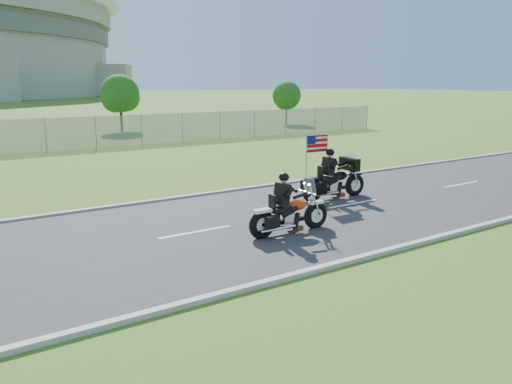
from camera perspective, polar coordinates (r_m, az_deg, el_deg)
ground at (r=14.94m, az=-0.03°, el=-3.51°), size 420.00×420.00×0.00m
road at (r=14.93m, az=-0.03°, el=-3.44°), size 120.00×8.00×0.04m
curb_north at (r=18.34m, az=-6.99°, el=-0.42°), size 120.00×0.18×0.12m
curb_south at (r=11.91m, az=10.82°, el=-7.72°), size 120.00×0.18×0.12m
tree_fence_near at (r=44.30m, az=-15.24°, el=10.59°), size 3.52×3.28×4.75m
tree_fence_far at (r=50.00m, az=3.53°, el=10.79°), size 3.08×2.87×4.20m
motorcycle_lead at (r=13.71m, az=3.73°, el=-2.61°), size 2.61×0.64×1.76m
motorcycle_follow at (r=17.95m, az=8.89°, el=1.13°), size 2.76×0.91×2.30m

